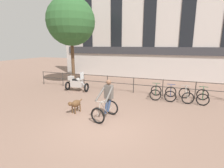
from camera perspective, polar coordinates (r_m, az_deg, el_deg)
ground_plane at (r=7.20m, az=-3.24°, el=-13.39°), size 60.00×60.00×0.00m
canal_railing at (r=11.67m, az=7.07°, el=0.49°), size 15.05×0.05×1.05m
building_facade at (r=17.15m, az=12.27°, el=17.45°), size 18.00×0.72×9.35m
cyclist_with_bike at (r=7.62m, az=-1.73°, el=-5.65°), size 0.87×1.27×1.70m
dog at (r=8.45m, az=-11.93°, el=-6.37°), size 0.39×0.93×0.63m
parked_motorcycle at (r=12.32m, az=-11.49°, el=0.29°), size 1.62×0.67×1.35m
parked_bicycle_near_lamp at (r=10.87m, az=14.09°, el=-2.62°), size 0.74×1.15×0.86m
parked_bicycle_mid_left at (r=10.81m, az=18.55°, el=-2.98°), size 0.68×1.12×0.86m
parked_bicycle_mid_right at (r=10.83m, az=23.04°, el=-3.33°), size 0.81×1.19×0.86m
parked_bicycle_far_end at (r=10.91m, az=27.48°, el=-3.65°), size 0.77×1.17×0.86m
tree_canalside_left at (r=14.60m, az=-13.28°, el=19.27°), size 3.73×3.73×6.78m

